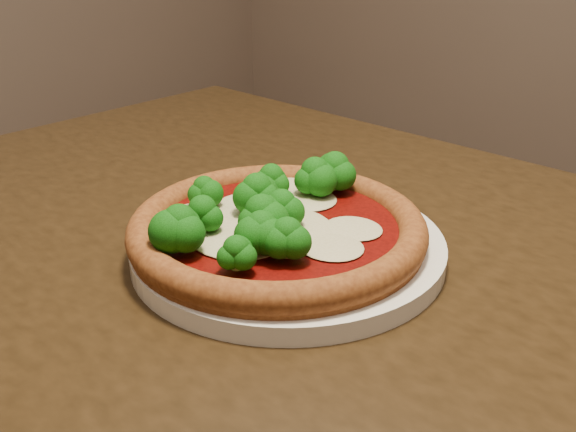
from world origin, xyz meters
The scene contains 3 objects.
dining_table centered at (-0.02, -0.17, 0.66)m, with size 1.34×0.94×0.75m.
plate centered at (-0.09, -0.14, 0.76)m, with size 0.29×0.29×0.02m, color silver.
pizza centered at (-0.10, -0.15, 0.79)m, with size 0.27×0.27×0.06m.
Camera 1 is at (0.24, -0.56, 1.04)m, focal length 40.00 mm.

